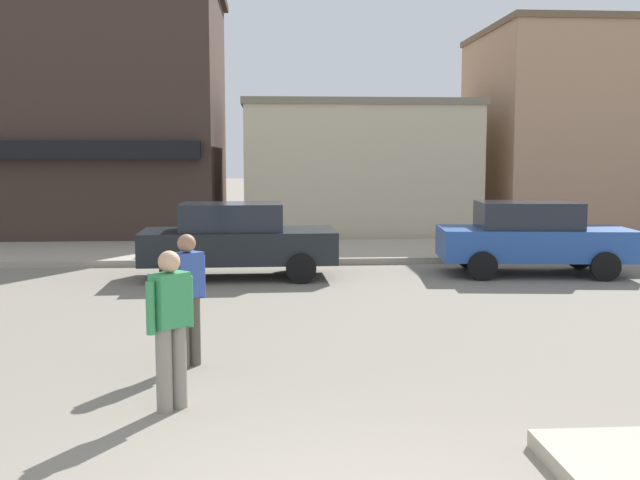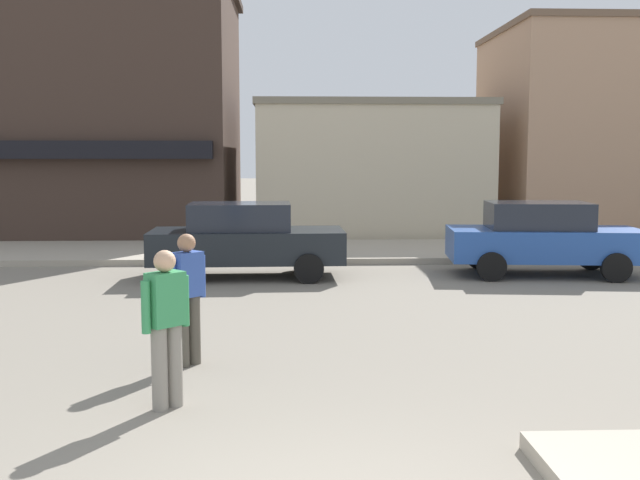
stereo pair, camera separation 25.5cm
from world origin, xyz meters
The scene contains 8 objects.
kerb_far centered at (0.00, 14.54, 0.07)m, with size 80.00×4.00×0.15m, color #A89E8C.
parked_car_nearest centered at (-1.19, 10.88, 0.81)m, with size 4.04×1.95×1.56m.
parked_car_second centered at (5.10, 10.90, 0.81)m, with size 4.15×2.18×1.56m.
pedestrian_crossing_near centered at (-1.50, 4.26, 0.87)m, with size 0.44×0.47×1.61m.
pedestrian_crossing_far centered at (-1.51, 2.70, 0.87)m, with size 0.46×0.44×1.61m.
building_corner_shop centered at (-7.66, 20.20, 4.02)m, with size 11.40×7.79×8.03m.
building_storefront_left_near centered at (2.28, 19.95, 2.11)m, with size 7.15×6.42×4.20m.
building_storefront_left_mid centered at (9.78, 19.95, 3.35)m, with size 6.42×6.34×6.68m.
Camera 2 is at (-0.27, -4.68, 2.54)m, focal length 42.00 mm.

